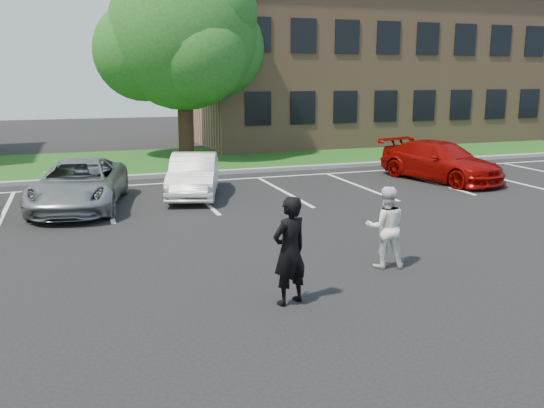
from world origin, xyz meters
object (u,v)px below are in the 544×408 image
object	(u,v)px
tree	(184,39)
car_red_compact	(440,161)
car_white_sedan	(194,175)
man_black_suit	(290,251)
car_silver_minivan	(79,184)
office_building	(378,69)
man_white_shirt	(386,227)

from	to	relation	value
tree	car_red_compact	xyz separation A→B (m)	(7.52, -8.88, -4.65)
tree	car_red_compact	distance (m)	12.53
car_white_sedan	man_black_suit	bearing A→B (deg)	-75.90
car_red_compact	man_black_suit	bearing A→B (deg)	-149.57
man_black_suit	car_red_compact	bearing A→B (deg)	-155.62
car_silver_minivan	car_red_compact	world-z (taller)	car_red_compact
office_building	man_white_shirt	bearing A→B (deg)	-118.63
man_white_shirt	car_silver_minivan	distance (m)	9.39
man_white_shirt	car_silver_minivan	xyz separation A→B (m)	(-5.63, 7.51, -0.13)
car_white_sedan	car_red_compact	distance (m)	9.00
man_black_suit	car_silver_minivan	distance (m)	9.23
man_white_shirt	man_black_suit	bearing A→B (deg)	41.58
office_building	man_white_shirt	distance (m)	25.12
office_building	car_white_sedan	xyz separation A→B (m)	(-14.12, -13.73, -3.49)
office_building	car_red_compact	bearing A→B (deg)	-110.15
man_black_suit	man_white_shirt	bearing A→B (deg)	-174.78
man_black_suit	man_white_shirt	world-z (taller)	man_black_suit
car_silver_minivan	man_black_suit	bearing A→B (deg)	-58.63
man_black_suit	car_white_sedan	xyz separation A→B (m)	(0.27, 9.29, -0.25)
man_white_shirt	car_white_sedan	xyz separation A→B (m)	(-2.19, 8.13, -0.15)
man_white_shirt	car_silver_minivan	size ratio (longest dim) A/B	0.33
office_building	tree	size ratio (longest dim) A/B	2.55
car_red_compact	man_white_shirt	bearing A→B (deg)	-144.67
man_black_suit	man_white_shirt	size ratio (longest dim) A/B	1.12
tree	car_red_compact	size ratio (longest dim) A/B	1.82
office_building	car_red_compact	size ratio (longest dim) A/B	4.62
office_building	man_white_shirt	world-z (taller)	office_building
tree	man_white_shirt	world-z (taller)	tree
office_building	tree	xyz separation A→B (m)	(-12.64, -5.06, 1.19)
office_building	man_black_suit	xyz separation A→B (m)	(-14.39, -23.01, -3.24)
car_white_sedan	car_red_compact	bearing A→B (deg)	14.46
car_white_sedan	man_white_shirt	bearing A→B (deg)	-59.15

